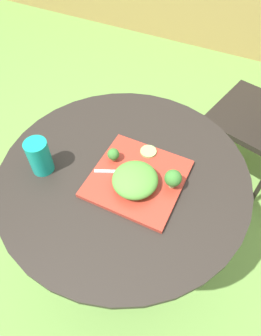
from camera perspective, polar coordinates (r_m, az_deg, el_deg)
ground_plane at (r=1.58m, az=-0.82°, el=-16.99°), size 12.00×12.00×0.00m
patio_table at (r=1.19m, az=-1.06°, el=-9.47°), size 0.80×0.80×0.73m
salad_plate at (r=0.92m, az=1.35°, el=-1.98°), size 0.28×0.28×0.01m
drinking_glass at (r=0.95m, az=-17.01°, el=1.88°), size 0.07×0.07×0.12m
fork at (r=0.92m, az=-1.26°, el=-0.73°), size 0.15×0.08×0.00m
lettuce_mound at (r=0.87m, az=0.89°, el=-2.25°), size 0.14×0.14×0.06m
broccoli_floret_0 at (r=0.94m, az=-3.31°, el=2.64°), size 0.04×0.04×0.05m
broccoli_floret_1 at (r=0.87m, az=8.17°, el=-1.98°), size 0.05×0.05×0.06m
cucumber_slice_0 at (r=0.98m, az=3.45°, el=3.19°), size 0.05×0.05×0.01m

